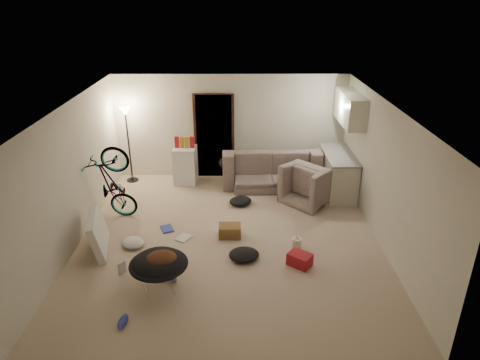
{
  "coord_description": "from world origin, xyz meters",
  "views": [
    {
      "loc": [
        0.15,
        -6.9,
        4.23
      ],
      "look_at": [
        0.21,
        0.6,
        0.91
      ],
      "focal_mm": 32.0,
      "sensor_mm": 36.0,
      "label": 1
    }
  ],
  "objects_px": {
    "mini_fridge": "(185,165)",
    "juicer": "(297,242)",
    "saucer_chair": "(159,269)",
    "bicycle": "(115,199)",
    "drink_case_b": "(300,259)",
    "floor_lamp": "(127,129)",
    "sofa": "(270,171)",
    "drink_case_a": "(230,231)",
    "armchair": "(313,187)",
    "tv_box": "(98,232)",
    "kitchen_counter": "(338,174)"
  },
  "relations": [
    {
      "from": "bicycle",
      "to": "juicer",
      "type": "xyz_separation_m",
      "value": [
        3.52,
        -1.1,
        -0.32
      ]
    },
    {
      "from": "mini_fridge",
      "to": "juicer",
      "type": "relative_size",
      "value": 3.49
    },
    {
      "from": "floor_lamp",
      "to": "drink_case_b",
      "type": "relative_size",
      "value": 4.84
    },
    {
      "from": "kitchen_counter",
      "to": "mini_fridge",
      "type": "xyz_separation_m",
      "value": [
        -3.51,
        0.55,
        0.0
      ]
    },
    {
      "from": "floor_lamp",
      "to": "juicer",
      "type": "height_order",
      "value": "floor_lamp"
    },
    {
      "from": "armchair",
      "to": "drink_case_b",
      "type": "distance_m",
      "value": 2.55
    },
    {
      "from": "floor_lamp",
      "to": "drink_case_a",
      "type": "height_order",
      "value": "floor_lamp"
    },
    {
      "from": "saucer_chair",
      "to": "drink_case_b",
      "type": "bearing_deg",
      "value": 15.43
    },
    {
      "from": "sofa",
      "to": "drink_case_b",
      "type": "xyz_separation_m",
      "value": [
        0.26,
        -3.34,
        -0.22
      ]
    },
    {
      "from": "armchair",
      "to": "saucer_chair",
      "type": "xyz_separation_m",
      "value": [
        -2.85,
        -3.08,
        0.06
      ]
    },
    {
      "from": "drink_case_b",
      "to": "floor_lamp",
      "type": "bearing_deg",
      "value": 172.72
    },
    {
      "from": "tv_box",
      "to": "drink_case_a",
      "type": "xyz_separation_m",
      "value": [
        2.31,
        0.42,
        -0.23
      ]
    },
    {
      "from": "mini_fridge",
      "to": "tv_box",
      "type": "distance_m",
      "value": 3.18
    },
    {
      "from": "saucer_chair",
      "to": "drink_case_a",
      "type": "xyz_separation_m",
      "value": [
        1.05,
        1.55,
        -0.26
      ]
    },
    {
      "from": "saucer_chair",
      "to": "juicer",
      "type": "bearing_deg",
      "value": 27.44
    },
    {
      "from": "drink_case_a",
      "to": "drink_case_b",
      "type": "relative_size",
      "value": 1.1
    },
    {
      "from": "sofa",
      "to": "bicycle",
      "type": "xyz_separation_m",
      "value": [
        -3.24,
        -1.68,
        0.09
      ]
    },
    {
      "from": "floor_lamp",
      "to": "drink_case_b",
      "type": "xyz_separation_m",
      "value": [
        3.6,
        -3.54,
        -1.2
      ]
    },
    {
      "from": "drink_case_b",
      "to": "juicer",
      "type": "distance_m",
      "value": 0.55
    },
    {
      "from": "armchair",
      "to": "floor_lamp",
      "type": "bearing_deg",
      "value": 31.31
    },
    {
      "from": "sofa",
      "to": "juicer",
      "type": "bearing_deg",
      "value": 93.76
    },
    {
      "from": "floor_lamp",
      "to": "kitchen_counter",
      "type": "xyz_separation_m",
      "value": [
        4.83,
        -0.65,
        -0.87
      ]
    },
    {
      "from": "armchair",
      "to": "bicycle",
      "type": "xyz_separation_m",
      "value": [
        -4.11,
        -0.81,
        0.11
      ]
    },
    {
      "from": "kitchen_counter",
      "to": "bicycle",
      "type": "bearing_deg",
      "value": -165.37
    },
    {
      "from": "tv_box",
      "to": "drink_case_b",
      "type": "bearing_deg",
      "value": -20.69
    },
    {
      "from": "tv_box",
      "to": "juicer",
      "type": "relative_size",
      "value": 4.15
    },
    {
      "from": "floor_lamp",
      "to": "tv_box",
      "type": "height_order",
      "value": "floor_lamp"
    },
    {
      "from": "drink_case_b",
      "to": "mini_fridge",
      "type": "bearing_deg",
      "value": 160.78
    },
    {
      "from": "drink_case_b",
      "to": "bicycle",
      "type": "bearing_deg",
      "value": -168.05
    },
    {
      "from": "drink_case_a",
      "to": "drink_case_b",
      "type": "xyz_separation_m",
      "value": [
        1.19,
        -0.93,
        -0.01
      ]
    },
    {
      "from": "sofa",
      "to": "drink_case_a",
      "type": "height_order",
      "value": "sofa"
    },
    {
      "from": "sofa",
      "to": "armchair",
      "type": "distance_m",
      "value": 1.23
    },
    {
      "from": "floor_lamp",
      "to": "saucer_chair",
      "type": "distance_m",
      "value": 4.47
    },
    {
      "from": "floor_lamp",
      "to": "drink_case_a",
      "type": "bearing_deg",
      "value": -47.24
    },
    {
      "from": "mini_fridge",
      "to": "drink_case_b",
      "type": "height_order",
      "value": "mini_fridge"
    },
    {
      "from": "floor_lamp",
      "to": "sofa",
      "type": "bearing_deg",
      "value": -3.42
    },
    {
      "from": "saucer_chair",
      "to": "sofa",
      "type": "bearing_deg",
      "value": 63.38
    },
    {
      "from": "drink_case_a",
      "to": "juicer",
      "type": "bearing_deg",
      "value": -17.43
    },
    {
      "from": "mini_fridge",
      "to": "juicer",
      "type": "xyz_separation_m",
      "value": [
        2.3,
        -2.88,
        -0.34
      ]
    },
    {
      "from": "mini_fridge",
      "to": "saucer_chair",
      "type": "distance_m",
      "value": 4.06
    },
    {
      "from": "floor_lamp",
      "to": "juicer",
      "type": "bearing_deg",
      "value": -39.49
    },
    {
      "from": "saucer_chair",
      "to": "bicycle",
      "type": "bearing_deg",
      "value": 119.05
    },
    {
      "from": "bicycle",
      "to": "kitchen_counter",
      "type": "bearing_deg",
      "value": -71.26
    },
    {
      "from": "bicycle",
      "to": "mini_fridge",
      "type": "xyz_separation_m",
      "value": [
        1.22,
        1.78,
        0.02
      ]
    },
    {
      "from": "floor_lamp",
      "to": "sofa",
      "type": "xyz_separation_m",
      "value": [
        3.34,
        -0.2,
        -0.98
      ]
    },
    {
      "from": "saucer_chair",
      "to": "drink_case_b",
      "type": "height_order",
      "value": "saucer_chair"
    },
    {
      "from": "saucer_chair",
      "to": "drink_case_b",
      "type": "distance_m",
      "value": 2.34
    },
    {
      "from": "armchair",
      "to": "sofa",
      "type": "bearing_deg",
      "value": 0.34
    },
    {
      "from": "floor_lamp",
      "to": "saucer_chair",
      "type": "height_order",
      "value": "floor_lamp"
    },
    {
      "from": "kitchen_counter",
      "to": "juicer",
      "type": "relative_size",
      "value": 5.95
    }
  ]
}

